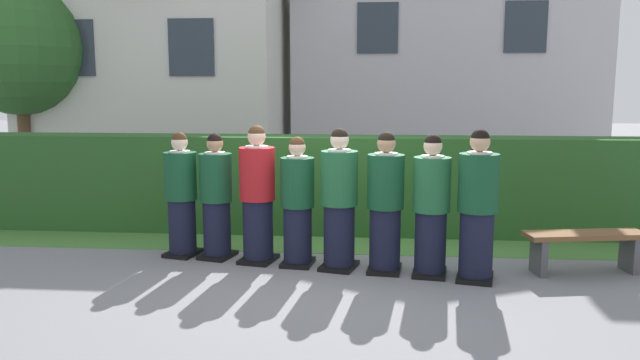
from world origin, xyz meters
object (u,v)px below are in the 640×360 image
Objects in this scene: student_front_row_1 at (216,199)px; student_front_row_6 at (431,209)px; student_front_row_0 at (181,197)px; student_front_row_3 at (297,205)px; student_in_red_blazer at (258,197)px; student_front_row_4 at (339,202)px; student_front_row_7 at (477,209)px; student_front_row_5 at (385,206)px; wooden_bench at (585,243)px.

student_front_row_6 reaches higher than student_front_row_1.
student_front_row_0 is 1.55m from student_front_row_3.
student_in_red_blazer is 1.01× the size of student_front_row_4.
student_front_row_6 is 0.96× the size of student_front_row_7.
student_front_row_3 is 0.95× the size of student_front_row_5.
student_front_row_5 is at bearing -9.55° from student_front_row_3.
student_front_row_3 is 1.58m from student_front_row_6.
student_front_row_7 is at bearing -11.22° from student_in_red_blazer.
student_in_red_blazer is at bearing 169.88° from student_front_row_5.
wooden_bench is at bearing 15.57° from student_front_row_7.
student_front_row_1 is at bearing 167.78° from student_front_row_4.
student_front_row_7 is (3.10, -0.64, 0.06)m from student_front_row_1.
student_front_row_1 is at bearing 168.95° from student_front_row_6.
student_front_row_1 is at bearing 176.37° from wooden_bench.
student_in_red_blazer is at bearing -11.17° from student_front_row_0.
wooden_bench is at bearing -0.77° from student_front_row_3.
student_front_row_7 is at bearing -11.20° from student_front_row_3.
student_front_row_7 is at bearing -11.66° from student_front_row_1.
student_in_red_blazer reaches higher than student_front_row_0.
student_front_row_7 is (1.01, -0.23, 0.03)m from student_front_row_5.
student_front_row_6 is (2.61, -0.51, 0.02)m from student_front_row_1.
student_front_row_3 is at bearing -11.21° from student_front_row_0.
wooden_bench is at bearing 1.18° from student_front_row_4.
student_front_row_0 is at bearing 168.80° from student_front_row_7.
student_front_row_5 is 1.03m from student_front_row_7.
student_front_row_4 is at bearing 170.70° from student_front_row_6.
student_front_row_7 reaches higher than student_front_row_6.
student_front_row_1 is at bearing 166.28° from student_in_red_blazer.
student_front_row_0 is 1.00× the size of student_front_row_1.
student_front_row_0 is 0.94× the size of student_front_row_7.
student_front_row_1 is 1.01× the size of student_front_row_3.
student_front_row_6 is at bearing -9.30° from student_front_row_4.
wooden_bench is at bearing -3.63° from student_front_row_1.
student_front_row_4 is 0.54m from student_front_row_5.
student_front_row_0 is at bearing 168.72° from student_front_row_4.
student_front_row_0 is 2.61m from student_front_row_5.
student_front_row_4 is 0.99× the size of student_front_row_7.
student_in_red_blazer is 1.04× the size of student_front_row_6.
student_front_row_7 is (3.57, -0.71, 0.05)m from student_front_row_0.
student_front_row_5 is at bearing -176.75° from wooden_bench.
student_front_row_1 reaches higher than wooden_bench.
student_front_row_0 is at bearing 169.39° from student_front_row_6.
student_front_row_4 is at bearing -11.40° from student_in_red_blazer.
student_front_row_5 is 0.97× the size of student_front_row_7.
student_front_row_0 is 3.13m from student_front_row_6.
student_front_row_0 is 4.90m from wooden_bench.
student_in_red_blazer is 2.61m from student_front_row_7.
wooden_bench is (2.84, 0.06, -0.45)m from student_front_row_4.
student_front_row_4 reaches higher than wooden_bench.
student_front_row_3 is 0.93× the size of student_front_row_4.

